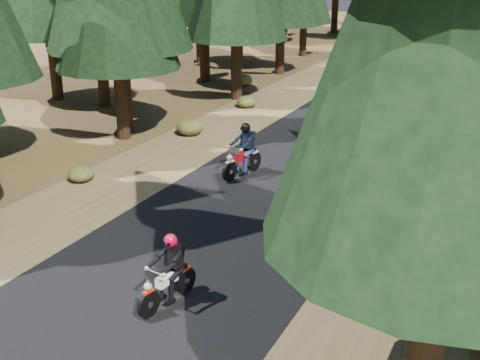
% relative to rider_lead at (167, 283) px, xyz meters
% --- Properties ---
extents(ground, '(120.00, 120.00, 0.00)m').
position_rel_rider_lead_xyz_m(ground, '(-0.56, 2.88, -0.51)').
color(ground, '#4C311B').
rests_on(ground, ground).
extents(road, '(6.00, 100.00, 0.01)m').
position_rel_rider_lead_xyz_m(road, '(-0.56, 7.88, -0.50)').
color(road, black).
rests_on(road, ground).
extents(shoulder_l, '(3.20, 100.00, 0.01)m').
position_rel_rider_lead_xyz_m(shoulder_l, '(-5.16, 7.88, -0.50)').
color(shoulder_l, brown).
rests_on(shoulder_l, ground).
extents(shoulder_r, '(3.20, 100.00, 0.01)m').
position_rel_rider_lead_xyz_m(shoulder_r, '(4.04, 7.88, -0.50)').
color(shoulder_r, brown).
rests_on(shoulder_r, ground).
extents(understory_shrubs, '(14.32, 29.90, 0.63)m').
position_rel_rider_lead_xyz_m(understory_shrubs, '(-1.51, 8.91, -0.23)').
color(understory_shrubs, '#474C1E').
rests_on(understory_shrubs, ground).
extents(rider_lead, '(0.76, 1.74, 1.50)m').
position_rel_rider_lead_xyz_m(rider_lead, '(0.00, 0.00, 0.00)').
color(rider_lead, white).
rests_on(rider_lead, road).
extents(rider_follow, '(0.96, 1.98, 1.69)m').
position_rel_rider_lead_xyz_m(rider_follow, '(-1.95, 7.32, 0.06)').
color(rider_follow, maroon).
rests_on(rider_follow, road).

